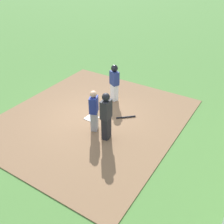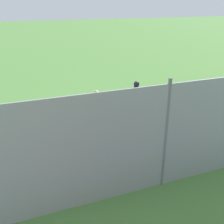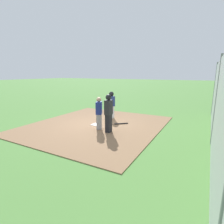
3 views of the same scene
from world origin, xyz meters
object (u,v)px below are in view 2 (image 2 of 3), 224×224
(catcher, at_px, (97,107))
(baseball_bat, at_px, (127,123))
(home_plate, at_px, (104,117))
(umpire, at_px, (97,110))
(runner, at_px, (136,95))

(catcher, bearing_deg, baseball_bat, -138.06)
(baseball_bat, bearing_deg, home_plate, -8.76)
(baseball_bat, bearing_deg, umpire, 49.74)
(home_plate, bearing_deg, catcher, -135.07)
(umpire, bearing_deg, home_plate, -34.80)
(home_plate, relative_size, umpire, 0.25)
(umpire, height_order, runner, umpire)
(catcher, bearing_deg, runner, -99.56)
(home_plate, bearing_deg, umpire, -121.82)
(catcher, relative_size, runner, 0.97)
(home_plate, height_order, umpire, umpire)
(home_plate, distance_m, baseball_bat, 1.32)
(runner, relative_size, baseball_bat, 2.11)
(baseball_bat, bearing_deg, runner, -82.88)
(home_plate, bearing_deg, runner, 0.60)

